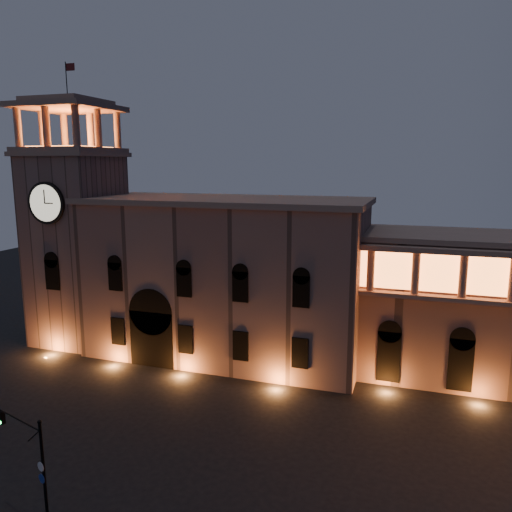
% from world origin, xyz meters
% --- Properties ---
extents(ground, '(160.00, 160.00, 0.00)m').
position_xyz_m(ground, '(0.00, 0.00, 0.00)').
color(ground, black).
rests_on(ground, ground).
extents(government_building, '(30.80, 12.80, 17.60)m').
position_xyz_m(government_building, '(-2.08, 21.93, 8.77)').
color(government_building, '#856257').
rests_on(government_building, ground).
extents(clock_tower, '(9.80, 9.80, 32.40)m').
position_xyz_m(clock_tower, '(-20.50, 20.98, 12.50)').
color(clock_tower, '#856257').
rests_on(clock_tower, ground).
extents(traffic_light, '(4.84, 1.70, 6.89)m').
position_xyz_m(traffic_light, '(-2.59, -6.78, 3.62)').
color(traffic_light, black).
rests_on(traffic_light, ground).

